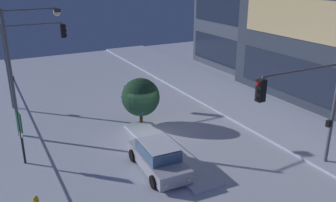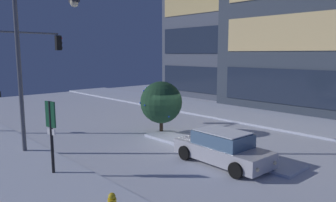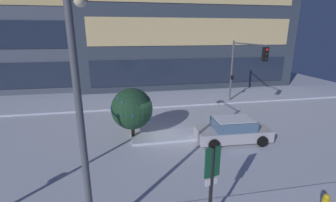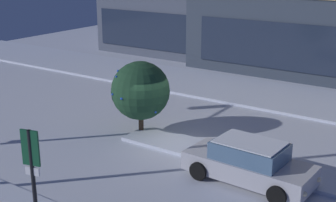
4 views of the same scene
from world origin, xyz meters
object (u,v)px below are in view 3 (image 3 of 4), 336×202
at_px(car_near, 233,131).
at_px(traffic_light_corner_far_right, 244,62).
at_px(decorated_tree_median, 132,109).
at_px(parking_info_sign, 212,178).
at_px(street_lamp_arched, 80,77).

bearing_deg(car_near, traffic_light_corner_far_right, 61.60).
relative_size(traffic_light_corner_far_right, decorated_tree_median, 1.79).
bearing_deg(parking_info_sign, car_near, -45.20).
bearing_deg(street_lamp_arched, traffic_light_corner_far_right, -48.55).
bearing_deg(street_lamp_arched, parking_info_sign, -109.16).
xyz_separation_m(car_near, parking_info_sign, (-3.75, -6.11, 1.24)).
height_order(street_lamp_arched, decorated_tree_median, street_lamp_arched).
relative_size(traffic_light_corner_far_right, parking_info_sign, 1.90).
relative_size(car_near, street_lamp_arched, 0.58).
height_order(parking_info_sign, decorated_tree_median, decorated_tree_median).
bearing_deg(traffic_light_corner_far_right, decorated_tree_median, -65.22).
distance_m(traffic_light_corner_far_right, parking_info_sign, 14.48).
bearing_deg(traffic_light_corner_far_right, car_near, -31.02).
height_order(traffic_light_corner_far_right, parking_info_sign, traffic_light_corner_far_right).
relative_size(car_near, parking_info_sign, 1.52).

